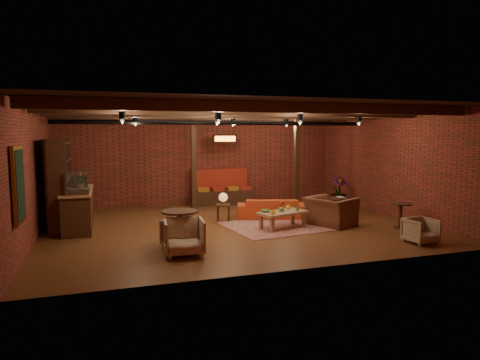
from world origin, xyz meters
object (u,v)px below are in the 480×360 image
object	(u,v)px
sofa	(271,208)
plant_tall	(339,162)
round_table_right	(401,211)
side_table_lamp	(223,199)
round_table_left	(180,223)
armchair_b	(184,235)
armchair_a	(181,231)
armchair_right	(331,207)
armchair_far	(421,229)
side_table_book	(338,199)
coffee_table	(282,213)

from	to	relation	value
sofa	plant_tall	world-z (taller)	plant_tall
round_table_right	side_table_lamp	bearing A→B (deg)	151.05
side_table_lamp	round_table_left	size ratio (longest dim) A/B	0.98
side_table_lamp	armchair_b	distance (m)	3.55
armchair_a	armchair_right	bearing A→B (deg)	-37.20
round_table_left	armchair_right	bearing A→B (deg)	12.90
sofa	round_table_left	size ratio (longest dim) A/B	2.41
sofa	armchair_far	size ratio (longest dim) A/B	3.15
armchair_a	side_table_book	bearing A→B (deg)	-27.78
round_table_left	round_table_right	xyz separation A→B (m)	(6.00, 0.14, -0.11)
armchair_far	plant_tall	xyz separation A→B (m)	(0.85, 5.04, 1.22)
armchair_a	plant_tall	world-z (taller)	plant_tall
round_table_right	coffee_table	bearing A→B (deg)	162.98
plant_tall	round_table_right	bearing A→B (deg)	-93.87
plant_tall	armchair_right	bearing A→B (deg)	-124.61
armchair_right	plant_tall	size ratio (longest dim) A/B	0.39
armchair_b	armchair_right	bearing A→B (deg)	24.85
armchair_b	armchair_far	distance (m)	5.47
sofa	plant_tall	size ratio (longest dim) A/B	0.66
round_table_left	armchair_right	xyz separation A→B (m)	(4.38, 1.00, -0.04)
side_table_lamp	armchair_far	world-z (taller)	side_table_lamp
side_table_lamp	round_table_right	bearing A→B (deg)	-28.95
round_table_left	armchair_b	xyz separation A→B (m)	(-0.02, -0.59, -0.15)
sofa	armchair_a	size ratio (longest dim) A/B	2.91
sofa	armchair_right	size ratio (longest dim) A/B	1.68
plant_tall	armchair_far	bearing A→B (deg)	-99.52
coffee_table	armchair_a	size ratio (longest dim) A/B	2.11
round_table_right	armchair_far	world-z (taller)	round_table_right
round_table_right	round_table_left	bearing A→B (deg)	-178.68
sofa	coffee_table	size ratio (longest dim) A/B	1.38
round_table_left	armchair_a	world-z (taller)	round_table_left
plant_tall	round_table_left	bearing A→B (deg)	-149.28
armchair_a	plant_tall	distance (m)	7.25
side_table_lamp	armchair_far	xyz separation A→B (m)	(3.69, -3.84, -0.31)
side_table_book	armchair_far	size ratio (longest dim) A/B	0.98
round_table_left	armchair_far	world-z (taller)	round_table_left
armchair_a	plant_tall	bearing A→B (deg)	-18.47
side_table_lamp	round_table_left	xyz separation A→B (m)	(-1.71, -2.51, -0.06)
round_table_right	armchair_right	bearing A→B (deg)	152.05
armchair_b	plant_tall	bearing A→B (deg)	39.43
sofa	armchair_far	world-z (taller)	armchair_far
sofa	armchair_right	bearing A→B (deg)	144.16
round_table_left	side_table_book	size ratio (longest dim) A/B	1.33
side_table_lamp	side_table_book	distance (m)	3.57
coffee_table	armchair_a	bearing A→B (deg)	-162.37
round_table_left	plant_tall	xyz separation A→B (m)	(6.25, 3.71, 0.97)
armchair_a	armchair_b	world-z (taller)	armchair_b
sofa	round_table_right	distance (m)	3.67
coffee_table	side_table_book	xyz separation A→B (m)	(2.31, 1.03, 0.12)
armchair_far	plant_tall	distance (m)	5.26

